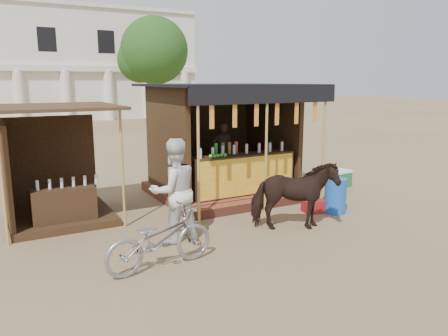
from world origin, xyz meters
name	(u,v)px	position (x,y,z in m)	size (l,w,h in m)	color
ground	(267,244)	(0.00, 0.00, 0.00)	(120.00, 120.00, 0.00)	#846B4C
main_stall	(225,155)	(1.00, 3.36, 1.02)	(3.60, 3.61, 2.78)	brown
secondary_stall	(49,181)	(-3.17, 3.24, 0.85)	(2.40, 2.40, 2.38)	#392715
cow	(294,196)	(0.88, 0.40, 0.68)	(0.73, 1.61, 1.36)	black
motorbike	(160,239)	(-2.03, -0.05, 0.47)	(0.62, 1.79, 0.94)	gray
bystander	(174,191)	(-1.38, 0.94, 0.94)	(0.91, 0.71, 1.87)	silver
blue_barrel	(335,196)	(2.37, 0.84, 0.39)	(0.47, 0.47, 0.77)	#1851B4
red_crate	(313,206)	(1.98, 1.10, 0.14)	(0.43, 0.36, 0.27)	maroon
cooler	(338,179)	(4.12, 2.60, 0.23)	(0.68, 0.50, 0.46)	#186C2C
background_building	(13,65)	(-2.00, 29.94, 3.98)	(26.00, 7.45, 8.18)	silver
tree	(151,53)	(5.81, 22.14, 4.63)	(4.50, 4.40, 7.00)	#382314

